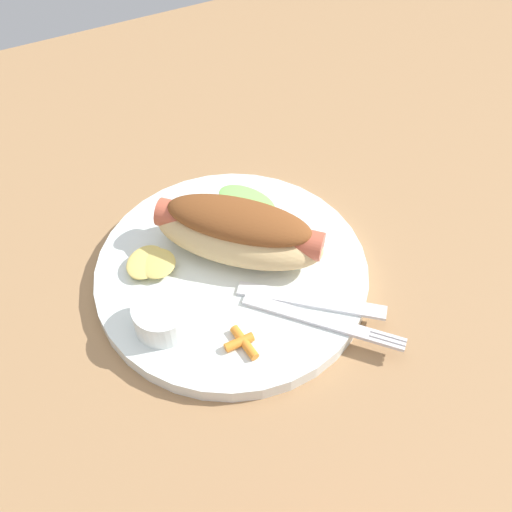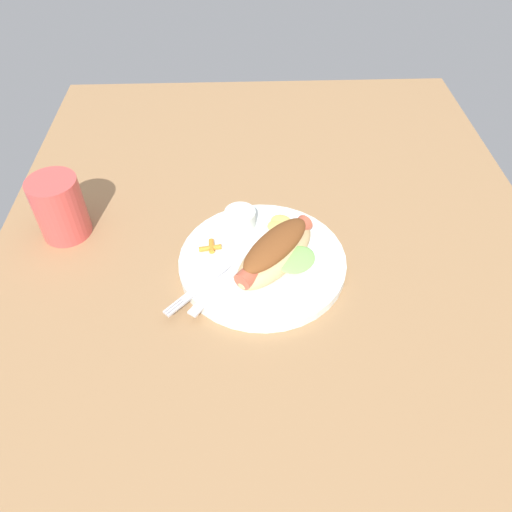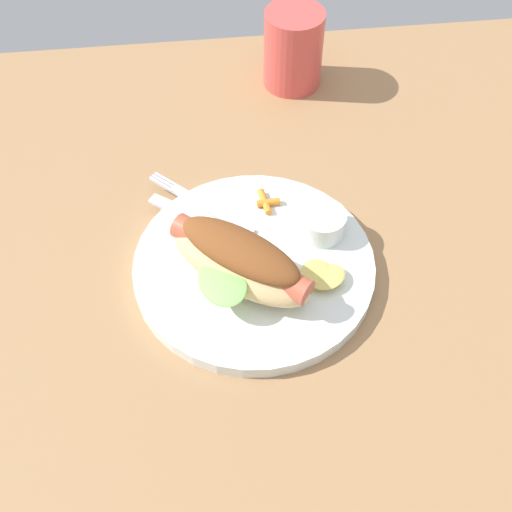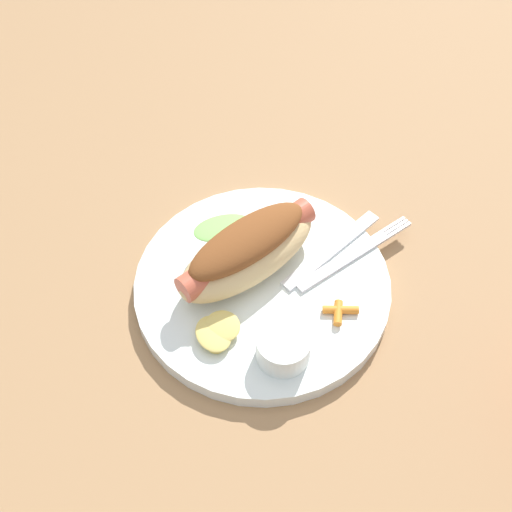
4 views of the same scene
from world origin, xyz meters
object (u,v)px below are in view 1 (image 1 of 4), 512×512
object	(u,v)px
plate	(232,275)
fork	(319,320)
sauce_ramekin	(162,316)
knife	(311,301)
chips_pile	(150,264)
hot_dog	(239,229)
carrot_garnish	(242,342)

from	to	relation	value
plate	fork	xyz separation A→B (cm)	(-4.81, 8.48, 1.00)
plate	sauce_ramekin	distance (cm)	8.76
knife	plate	bearing A→B (deg)	165.21
fork	chips_pile	xyz separation A→B (cm)	(11.62, -11.67, 0.51)
plate	hot_dog	world-z (taller)	hot_dog
chips_pile	carrot_garnish	distance (cm)	11.99
plate	knife	size ratio (longest dim) A/B	1.90
knife	chips_pile	size ratio (longest dim) A/B	2.48
knife	chips_pile	bearing A→B (deg)	177.52
hot_dog	knife	xyz separation A→B (cm)	(-3.52, 8.22, -2.78)
fork	hot_dog	bearing A→B (deg)	150.71
hot_dog	fork	size ratio (longest dim) A/B	1.44
sauce_ramekin	plate	bearing A→B (deg)	-157.42
plate	knife	distance (cm)	8.19
sauce_ramekin	fork	size ratio (longest dim) A/B	0.44
sauce_ramekin	carrot_garnish	distance (cm)	7.29
plate	chips_pile	size ratio (longest dim) A/B	4.71
sauce_ramekin	hot_dog	bearing A→B (deg)	-151.28
sauce_ramekin	chips_pile	xyz separation A→B (cm)	(-1.03, -6.45, -0.68)
hot_dog	carrot_garnish	bearing A→B (deg)	-71.62
plate	fork	size ratio (longest dim) A/B	2.23
carrot_garnish	fork	bearing A→B (deg)	175.54
fork	chips_pile	world-z (taller)	chips_pile
plate	chips_pile	xyz separation A→B (cm)	(6.80, -3.19, 1.51)
hot_dog	sauce_ramekin	xyz separation A→B (cm)	(9.44, 5.17, -1.57)
sauce_ramekin	fork	xyz separation A→B (cm)	(-12.64, 5.22, -1.19)
sauce_ramekin	knife	size ratio (longest dim) A/B	0.37
knife	chips_pile	xyz separation A→B (cm)	(11.94, -9.50, 0.53)
sauce_ramekin	chips_pile	world-z (taller)	sauce_ramekin
plate	knife	xyz separation A→B (cm)	(-5.14, 6.30, 0.98)
knife	carrot_garnish	size ratio (longest dim) A/B	3.79
plate	carrot_garnish	xyz separation A→B (cm)	(2.32, 7.92, 1.21)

